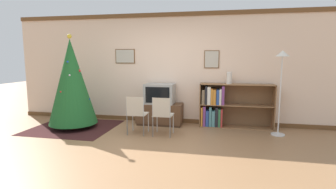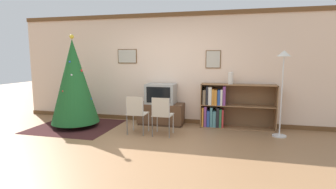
# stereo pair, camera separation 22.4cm
# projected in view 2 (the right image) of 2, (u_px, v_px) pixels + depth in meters

# --- Properties ---
(ground_plane) EXTENTS (24.00, 24.00, 0.00)m
(ground_plane) POSITION_uv_depth(u_px,v_px,m) (141.00, 150.00, 4.65)
(ground_plane) COLOR #936B47
(wall_back) EXTENTS (8.10, 0.11, 2.70)m
(wall_back) POSITION_uv_depth(u_px,v_px,m) (169.00, 69.00, 6.52)
(wall_back) COLOR beige
(wall_back) RESTS_ON ground_plane
(area_rug) EXTENTS (1.85, 1.73, 0.01)m
(area_rug) POSITION_uv_depth(u_px,v_px,m) (76.00, 126.00, 6.21)
(area_rug) COLOR #381919
(area_rug) RESTS_ON ground_plane
(christmas_tree) EXTENTS (1.09, 1.09, 2.13)m
(christmas_tree) POSITION_uv_depth(u_px,v_px,m) (74.00, 82.00, 6.06)
(christmas_tree) COLOR maroon
(christmas_tree) RESTS_ON area_rug
(tv_console) EXTENTS (1.09, 0.50, 0.52)m
(tv_console) POSITION_uv_depth(u_px,v_px,m) (161.00, 114.00, 6.40)
(tv_console) COLOR #412A1A
(tv_console) RESTS_ON ground_plane
(television) EXTENTS (0.70, 0.49, 0.48)m
(television) POSITION_uv_depth(u_px,v_px,m) (161.00, 94.00, 6.33)
(television) COLOR #9E9E99
(television) RESTS_ON tv_console
(folding_chair_left) EXTENTS (0.40, 0.40, 0.82)m
(folding_chair_left) POSITION_uv_depth(u_px,v_px,m) (136.00, 112.00, 5.53)
(folding_chair_left) COLOR #BCB29E
(folding_chair_left) RESTS_ON ground_plane
(folding_chair_right) EXTENTS (0.40, 0.40, 0.82)m
(folding_chair_right) POSITION_uv_depth(u_px,v_px,m) (162.00, 114.00, 5.39)
(folding_chair_right) COLOR #BCB29E
(folding_chair_right) RESTS_ON ground_plane
(bookshelf) EXTENTS (1.67, 0.36, 1.02)m
(bookshelf) POSITION_uv_depth(u_px,v_px,m) (224.00, 106.00, 6.09)
(bookshelf) COLOR olive
(bookshelf) RESTS_ON ground_plane
(vase) EXTENTS (0.12, 0.12, 0.27)m
(vase) POSITION_uv_depth(u_px,v_px,m) (231.00, 78.00, 5.99)
(vase) COLOR silver
(vase) RESTS_ON bookshelf
(standing_lamp) EXTENTS (0.28, 0.28, 1.76)m
(standing_lamp) POSITION_uv_depth(u_px,v_px,m) (283.00, 71.00, 5.24)
(standing_lamp) COLOR silver
(standing_lamp) RESTS_ON ground_plane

